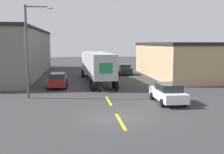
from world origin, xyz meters
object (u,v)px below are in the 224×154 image
(parked_car_left_far, at_px, (58,80))
(parked_car_right_far, at_px, (124,69))
(street_lamp, at_px, (30,45))
(parked_car_right_near, at_px, (168,93))
(semi_truck, at_px, (96,64))

(parked_car_left_far, relative_size, parked_car_right_far, 1.00)
(parked_car_left_far, bearing_deg, parked_car_right_far, 51.47)
(parked_car_left_far, distance_m, street_lamp, 7.11)
(parked_car_right_near, relative_size, parked_car_left_far, 1.00)
(parked_car_left_far, xyz_separation_m, parked_car_right_far, (9.36, 11.76, 0.00))
(semi_truck, relative_size, street_lamp, 1.88)
(parked_car_right_near, height_order, parked_car_left_far, same)
(semi_truck, xyz_separation_m, parked_car_right_near, (4.87, -12.97, -1.43))
(street_lamp, bearing_deg, parked_car_right_near, -17.12)
(parked_car_right_near, height_order, parked_car_right_far, same)
(semi_truck, xyz_separation_m, street_lamp, (-6.42, -9.49, 2.43))
(semi_truck, height_order, parked_car_left_far, semi_truck)
(parked_car_right_near, bearing_deg, parked_car_right_far, 90.00)
(parked_car_right_far, bearing_deg, parked_car_right_near, -90.00)
(parked_car_right_near, xyz_separation_m, parked_car_left_far, (-9.36, 9.13, 0.00))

